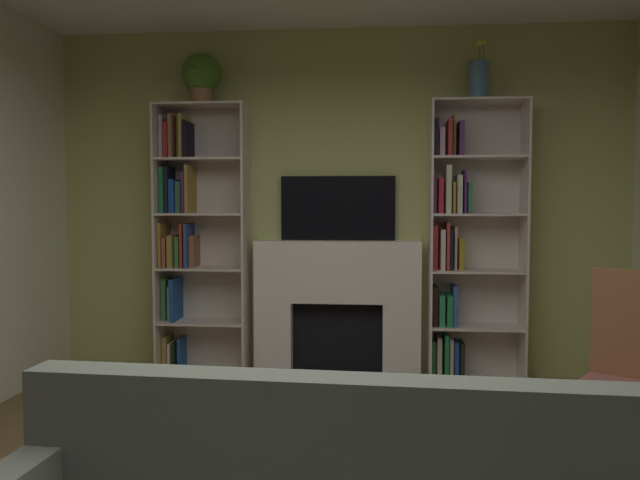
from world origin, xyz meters
TOP-DOWN VIEW (x-y plane):
  - wall_back_accent at (0.00, 2.75)m, footprint 4.80×0.06m
  - fireplace at (0.00, 2.62)m, footprint 1.45×0.51m
  - tv at (0.00, 2.69)m, footprint 0.93×0.06m
  - bookshelf_left at (-1.20, 2.61)m, footprint 0.74×0.32m
  - bookshelf_right at (1.01, 2.61)m, footprint 0.74×0.32m
  - potted_plant at (-1.10, 2.57)m, footprint 0.32×0.32m
  - vase_with_flowers at (1.10, 2.57)m, footprint 0.15×0.15m

SIDE VIEW (x-z plane):
  - fireplace at x=0.00m, z-range 0.03..1.15m
  - bookshelf_right at x=1.01m, z-range -0.04..2.19m
  - bookshelf_left at x=-1.20m, z-range 0.04..2.27m
  - tv at x=0.00m, z-range 1.12..1.65m
  - wall_back_accent at x=0.00m, z-range 0.00..2.85m
  - vase_with_flowers at x=1.10m, z-range 2.15..2.62m
  - potted_plant at x=-1.10m, z-range 2.25..2.66m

